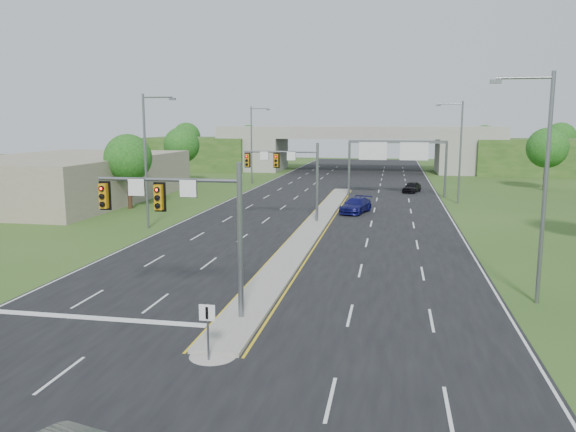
# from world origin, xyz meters

# --- Properties ---
(ground) EXTENTS (240.00, 240.00, 0.00)m
(ground) POSITION_xyz_m (0.00, 0.00, 0.00)
(ground) COLOR #2B4A1A
(ground) RESTS_ON ground
(road) EXTENTS (24.00, 160.00, 0.02)m
(road) POSITION_xyz_m (0.00, 35.00, 0.01)
(road) COLOR black
(road) RESTS_ON ground
(median) EXTENTS (2.00, 54.00, 0.16)m
(median) POSITION_xyz_m (0.00, 23.00, 0.10)
(median) COLOR gray
(median) RESTS_ON road
(median_nose) EXTENTS (2.00, 2.00, 0.16)m
(median_nose) POSITION_xyz_m (0.00, -4.00, 0.10)
(median_nose) COLOR gray
(median_nose) RESTS_ON road
(lane_markings) EXTENTS (23.72, 160.00, 0.01)m
(lane_markings) POSITION_xyz_m (-0.60, 28.91, 0.02)
(lane_markings) COLOR gold
(lane_markings) RESTS_ON road
(signal_mast_near) EXTENTS (6.62, 0.60, 7.00)m
(signal_mast_near) POSITION_xyz_m (-2.26, -0.07, 4.73)
(signal_mast_near) COLOR slate
(signal_mast_near) RESTS_ON ground
(signal_mast_far) EXTENTS (6.62, 0.60, 7.00)m
(signal_mast_far) POSITION_xyz_m (-2.26, 24.93, 4.73)
(signal_mast_far) COLOR slate
(signal_mast_far) RESTS_ON ground
(keep_right_sign) EXTENTS (0.60, 0.13, 2.20)m
(keep_right_sign) POSITION_xyz_m (0.00, -4.53, 1.52)
(keep_right_sign) COLOR slate
(keep_right_sign) RESTS_ON ground
(sign_gantry) EXTENTS (11.58, 0.44, 6.67)m
(sign_gantry) POSITION_xyz_m (6.68, 44.92, 5.24)
(sign_gantry) COLOR slate
(sign_gantry) RESTS_ON ground
(overpass) EXTENTS (80.00, 14.00, 8.10)m
(overpass) POSITION_xyz_m (0.00, 80.00, 3.55)
(overpass) COLOR gray
(overpass) RESTS_ON ground
(lightpole_l_mid) EXTENTS (2.85, 0.25, 11.00)m
(lightpole_l_mid) POSITION_xyz_m (-13.30, 20.00, 6.10)
(lightpole_l_mid) COLOR slate
(lightpole_l_mid) RESTS_ON ground
(lightpole_l_far) EXTENTS (2.85, 0.25, 11.00)m
(lightpole_l_far) POSITION_xyz_m (-13.30, 55.00, 6.10)
(lightpole_l_far) COLOR slate
(lightpole_l_far) RESTS_ON ground
(lightpole_r_near) EXTENTS (2.85, 0.25, 11.00)m
(lightpole_r_near) POSITION_xyz_m (13.30, 5.00, 6.10)
(lightpole_r_near) COLOR slate
(lightpole_r_near) RESTS_ON ground
(lightpole_r_far) EXTENTS (2.85, 0.25, 11.00)m
(lightpole_r_far) POSITION_xyz_m (13.30, 40.00, 6.10)
(lightpole_r_far) COLOR slate
(lightpole_r_far) RESTS_ON ground
(tree_l_near) EXTENTS (4.80, 4.80, 7.60)m
(tree_l_near) POSITION_xyz_m (-20.00, 30.00, 5.18)
(tree_l_near) COLOR #382316
(tree_l_near) RESTS_ON ground
(tree_l_mid) EXTENTS (5.20, 5.20, 8.12)m
(tree_l_mid) POSITION_xyz_m (-24.00, 55.00, 5.51)
(tree_l_mid) COLOR #382316
(tree_l_mid) RESTS_ON ground
(tree_r_mid) EXTENTS (5.20, 5.20, 8.12)m
(tree_r_mid) POSITION_xyz_m (26.00, 55.00, 5.51)
(tree_r_mid) COLOR #382316
(tree_r_mid) RESTS_ON ground
(tree_back_a) EXTENTS (6.00, 6.00, 8.85)m
(tree_back_a) POSITION_xyz_m (-38.00, 94.00, 5.84)
(tree_back_a) COLOR #382316
(tree_back_a) RESTS_ON ground
(tree_back_b) EXTENTS (5.60, 5.60, 8.32)m
(tree_back_b) POSITION_xyz_m (-24.00, 94.00, 5.51)
(tree_back_b) COLOR #382316
(tree_back_b) RESTS_ON ground
(tree_back_c) EXTENTS (5.60, 5.60, 8.32)m
(tree_back_c) POSITION_xyz_m (24.00, 94.00, 5.51)
(tree_back_c) COLOR #382316
(tree_back_c) RESTS_ON ground
(tree_back_d) EXTENTS (6.00, 6.00, 8.85)m
(tree_back_d) POSITION_xyz_m (38.00, 94.00, 5.84)
(tree_back_d) COLOR #382316
(tree_back_d) RESTS_ON ground
(commercial_building) EXTENTS (18.00, 30.00, 5.00)m
(commercial_building) POSITION_xyz_m (-30.00, 35.00, 2.50)
(commercial_building) COLOR gray
(commercial_building) RESTS_ON ground
(car_far_b) EXTENTS (3.29, 5.42, 1.47)m
(car_far_b) POSITION_xyz_m (2.97, 31.37, 0.75)
(car_far_b) COLOR #0D0D51
(car_far_b) RESTS_ON road
(car_far_c) EXTENTS (2.76, 4.26, 1.35)m
(car_far_c) POSITION_xyz_m (8.83, 49.22, 0.69)
(car_far_c) COLOR black
(car_far_c) RESTS_ON road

